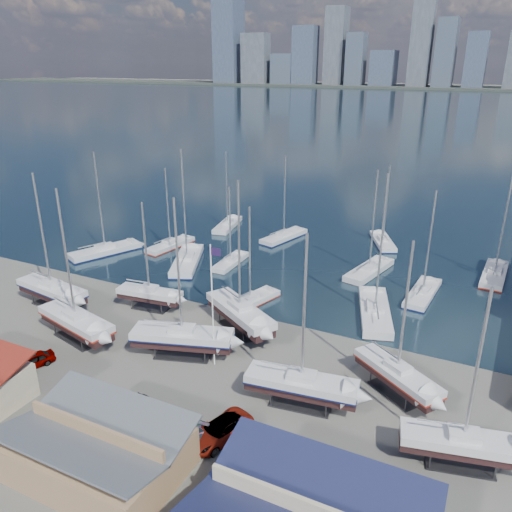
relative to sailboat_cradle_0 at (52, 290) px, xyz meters
The scene contains 30 objects.
ground 23.50m from the sailboat_cradle_0, ahead, with size 1400.00×1400.00×0.00m, color #605E59.
water 309.15m from the sailboat_cradle_0, 85.67° to the left, with size 1400.00×600.00×0.40m, color #1B313F.
far_shore 568.74m from the sailboat_cradle_0, 87.65° to the left, with size 1400.00×80.00×2.20m, color #2D332D.
skyline 563.45m from the sailboat_cradle_0, 88.42° to the left, with size 639.14×43.80×107.69m.
shed_grey 29.32m from the sailboat_cradle_0, 37.23° to the right, with size 12.60×8.40×4.17m.
sailboat_cradle_0 is the anchor object (origin of this frame).
sailboat_cradle_1 9.55m from the sailboat_cradle_0, 28.73° to the right, with size 10.56×5.12×16.42m.
sailboat_cradle_2 11.90m from the sailboat_cradle_0, 22.44° to the left, with size 8.09×3.10×13.12m.
sailboat_cradle_3 20.39m from the sailboat_cradle_0, ahead, with size 10.53×5.76×16.36m.
sailboat_cradle_4 23.51m from the sailboat_cradle_0, 11.53° to the left, with size 10.30×7.85×16.77m.
sailboat_cradle_5 33.99m from the sailboat_cradle_0, ahead, with size 9.90×3.90×15.60m.
sailboat_cradle_6 40.75m from the sailboat_cradle_0, ahead, with size 8.70×7.13×14.48m.
sailboat_cradle_7 47.04m from the sailboat_cradle_0, ahead, with size 9.06×4.28×14.39m.
sailboat_moored_0 17.58m from the sailboat_cradle_0, 111.56° to the left, with size 7.30×11.22×16.34m.
sailboat_moored_1 23.04m from the sailboat_cradle_0, 87.69° to the left, with size 3.99×9.20×13.31m.
sailboat_moored_2 36.26m from the sailboat_cradle_0, 83.48° to the left, with size 4.28×9.68×14.13m.
sailboat_moored_3 19.67m from the sailboat_cradle_0, 68.29° to the left, with size 7.71×12.04×17.50m.
sailboat_moored_4 24.71m from the sailboat_cradle_0, 58.24° to the left, with size 2.37×8.06×12.12m.
sailboat_moored_5 37.98m from the sailboat_cradle_0, 65.69° to the left, with size 5.21×10.07×14.49m.
sailboat_moored_6 23.85m from the sailboat_cradle_0, 26.63° to the left, with size 4.89×8.96×12.91m.
sailboat_moored_7 41.55m from the sailboat_cradle_0, 39.67° to the left, with size 5.05×10.47×15.25m.
sailboat_moored_8 50.13m from the sailboat_cradle_0, 51.81° to the left, with size 6.14×9.28×13.55m.
sailboat_moored_9 38.47m from the sailboat_cradle_0, 22.10° to the left, with size 6.51×12.05×17.53m.
sailboat_moored_10 45.60m from the sailboat_cradle_0, 29.03° to the left, with size 3.51×9.77×14.31m.
sailboat_moored_11 57.79m from the sailboat_cradle_0, 34.28° to the left, with size 3.47×10.26×15.09m.
car_a 13.43m from the sailboat_cradle_0, 51.57° to the right, with size 1.66×4.13×1.41m, color gray.
car_b 25.95m from the sailboat_cradle_0, 27.47° to the right, with size 1.68×4.82×1.59m, color gray.
car_c 31.56m from the sailboat_cradle_0, 20.57° to the right, with size 2.58×5.59×1.55m, color gray.
car_d 31.28m from the sailboat_cradle_0, 26.05° to the right, with size 1.96×4.81×1.40m, color gray.
flagpole 24.64m from the sailboat_cradle_0, ahead, with size 1.10×0.12×12.50m.
Camera 1 is at (22.40, -46.27, 27.64)m, focal length 35.00 mm.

